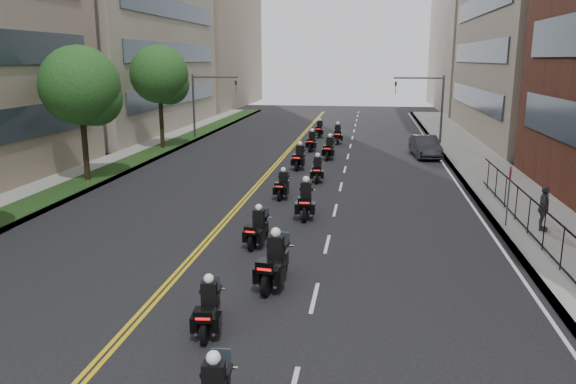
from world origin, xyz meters
name	(u,v)px	position (x,y,z in m)	size (l,w,h in m)	color
sidewalk_right	(506,191)	(12.00, 25.00, 0.07)	(4.00, 90.00, 0.15)	gray
sidewalk_left	(84,177)	(-12.00, 25.00, 0.07)	(4.00, 90.00, 0.15)	gray
grass_strip	(96,176)	(-11.20, 25.00, 0.17)	(2.00, 90.00, 0.04)	#133312
building_right_far	(497,13)	(21.50, 78.00, 13.00)	(15.00, 28.00, 26.00)	gray
building_left_far	(190,16)	(-22.00, 78.00, 13.00)	(16.00, 28.00, 26.00)	gray
iron_fence	(573,259)	(11.00, 12.00, 0.90)	(0.05, 28.00, 1.50)	black
street_trees	(25,99)	(-11.05, 18.61, 5.13)	(4.40, 38.40, 7.98)	#2E2314
traffic_signal_right	(430,99)	(9.54, 42.00, 3.70)	(4.09, 0.20, 5.60)	#3F3F44
traffic_signal_left	(204,97)	(-9.54, 42.00, 3.70)	(4.09, 0.20, 5.60)	#3F3F44
motorcycle_2	(209,310)	(0.70, 7.50, 0.61)	(0.60, 2.09, 1.55)	black
motorcycle_3	(274,264)	(1.88, 10.71, 0.73)	(0.75, 2.51, 1.86)	black
motorcycle_4	(258,229)	(0.60, 14.50, 0.63)	(0.65, 2.15, 1.59)	black
motorcycle_5	(306,201)	(1.96, 18.61, 0.73)	(0.62, 2.51, 1.85)	black
motorcycle_6	(283,186)	(0.40, 22.04, 0.62)	(0.53, 2.12, 1.56)	black
motorcycle_7	(317,170)	(1.78, 26.22, 0.65)	(0.54, 2.23, 1.65)	black
motorcycle_8	(299,158)	(0.29, 29.82, 0.70)	(0.62, 2.41, 1.77)	black
motorcycle_9	(329,149)	(1.93, 33.73, 0.71)	(0.65, 2.44, 1.80)	black
motorcycle_10	(312,142)	(0.34, 37.18, 0.68)	(0.57, 2.33, 1.72)	black
motorcycle_11	(338,135)	(2.07, 41.40, 0.72)	(0.62, 2.46, 1.82)	black
motorcycle_12	(319,130)	(0.22, 45.08, 0.67)	(0.53, 2.29, 1.69)	black
parked_sedan	(425,147)	(8.70, 35.55, 0.76)	(1.62, 4.64, 1.53)	black
pedestrian_c	(544,208)	(11.69, 17.54, 1.07)	(1.07, 0.45, 1.83)	#414148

